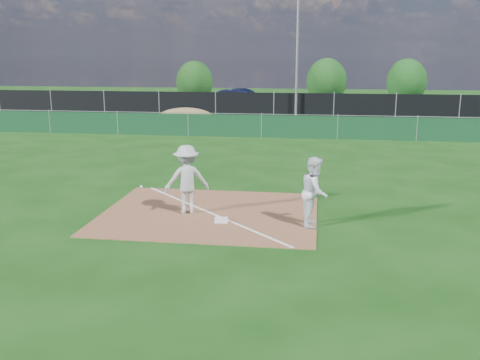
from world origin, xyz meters
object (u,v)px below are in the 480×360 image
(light_pole, at_px, (297,59))
(car_mid, at_px, (242,100))
(car_left, at_px, (228,102))
(tree_mid, at_px, (327,81))
(car_right, at_px, (319,104))
(tree_right, at_px, (407,81))
(play_at_first, at_px, (187,179))
(runner, at_px, (315,192))
(tree_left, at_px, (195,82))
(first_base, at_px, (221,220))

(light_pole, height_order, car_mid, light_pole)
(car_left, height_order, tree_mid, tree_mid)
(car_right, height_order, tree_mid, tree_mid)
(car_mid, relative_size, tree_right, 1.29)
(play_at_first, distance_m, tree_mid, 32.72)
(runner, height_order, tree_left, tree_left)
(light_pole, bearing_deg, car_left, 134.96)
(tree_left, bearing_deg, light_pole, -47.18)
(car_mid, relative_size, car_right, 1.15)
(tree_right, bearing_deg, tree_left, -174.08)
(play_at_first, bearing_deg, tree_left, 102.52)
(car_left, relative_size, car_mid, 0.76)
(light_pole, xyz_separation_m, runner, (1.42, -22.35, -3.08))
(play_at_first, relative_size, car_left, 0.52)
(car_mid, relative_size, tree_left, 1.36)
(play_at_first, height_order, car_right, play_at_first)
(light_pole, height_order, tree_right, light_pole)
(light_pole, xyz_separation_m, tree_left, (-9.16, 9.89, -2.07))
(light_pole, relative_size, car_left, 2.06)
(light_pole, height_order, first_base, light_pole)
(first_base, xyz_separation_m, car_right, (2.57, 27.67, 0.60))
(car_right, bearing_deg, car_left, 94.93)
(runner, relative_size, car_right, 0.41)
(first_base, bearing_deg, tree_mid, 84.56)
(play_at_first, xyz_separation_m, tree_right, (10.99, 33.52, 1.05))
(play_at_first, distance_m, tree_right, 35.29)
(first_base, height_order, tree_mid, tree_mid)
(light_pole, distance_m, tree_right, 14.85)
(car_mid, xyz_separation_m, car_right, (5.97, -0.35, -0.20))
(car_right, xyz_separation_m, tree_mid, (0.58, 5.42, 1.40))
(play_at_first, distance_m, car_mid, 27.45)
(play_at_first, height_order, tree_left, tree_left)
(runner, relative_size, tree_mid, 0.46)
(first_base, xyz_separation_m, play_at_first, (-1.09, 0.67, 0.93))
(car_mid, distance_m, tree_right, 14.71)
(play_at_first, relative_size, tree_right, 0.51)
(tree_mid, bearing_deg, tree_right, 9.24)
(runner, height_order, car_right, runner)
(tree_right, bearing_deg, light_pole, -127.02)
(car_right, relative_size, tree_right, 1.12)
(first_base, bearing_deg, car_left, 99.10)
(play_at_first, distance_m, car_right, 27.25)
(runner, height_order, car_left, runner)
(tree_left, bearing_deg, car_left, -50.13)
(tree_right, bearing_deg, play_at_first, -108.16)
(runner, height_order, car_mid, runner)
(car_mid, distance_m, car_right, 5.98)
(runner, distance_m, tree_right, 34.93)
(light_pole, xyz_separation_m, car_left, (-5.51, 5.52, -3.33))
(light_pole, xyz_separation_m, tree_right, (8.86, 11.75, -1.97))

